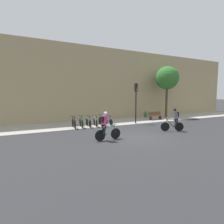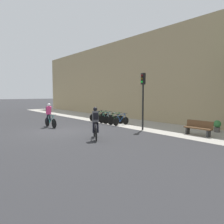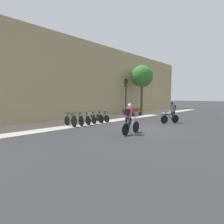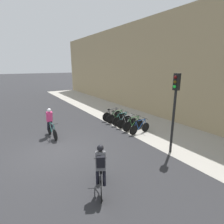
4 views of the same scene
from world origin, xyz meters
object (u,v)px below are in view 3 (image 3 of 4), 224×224
(cyclist_pink, at_px, (129,118))
(traffic_light_pole, at_px, (126,92))
(potted_plant, at_px, (124,111))
(cyclist_grey, at_px, (172,112))
(parked_bike_4, at_px, (97,118))
(parked_bike_1, at_px, (78,120))
(parked_bike_2, at_px, (84,119))
(parked_bike_3, at_px, (91,119))
(bench, at_px, (137,112))
(parked_bike_0, at_px, (70,121))
(parked_bike_5, at_px, (102,117))

(cyclist_pink, height_order, traffic_light_pole, traffic_light_pole)
(cyclist_pink, relative_size, potted_plant, 2.29)
(cyclist_pink, bearing_deg, cyclist_grey, 1.73)
(parked_bike_4, height_order, potted_plant, parked_bike_4)
(parked_bike_1, height_order, parked_bike_2, parked_bike_1)
(parked_bike_4, bearing_deg, potted_plant, 21.87)
(parked_bike_3, height_order, bench, parked_bike_3)
(parked_bike_0, height_order, parked_bike_5, parked_bike_0)
(parked_bike_1, xyz_separation_m, traffic_light_pole, (5.36, -0.40, 2.26))
(bench, bearing_deg, parked_bike_0, -175.18)
(cyclist_grey, distance_m, potted_plant, 8.10)
(parked_bike_0, bearing_deg, parked_bike_1, -0.03)
(cyclist_pink, relative_size, parked_bike_1, 1.02)
(traffic_light_pole, relative_size, potted_plant, 4.98)
(parked_bike_0, distance_m, parked_bike_3, 1.95)
(parked_bike_3, height_order, parked_bike_4, parked_bike_4)
(cyclist_pink, relative_size, parked_bike_2, 1.09)
(parked_bike_0, relative_size, potted_plant, 2.20)
(parked_bike_3, xyz_separation_m, traffic_light_pole, (4.06, -0.40, 2.29))
(parked_bike_1, relative_size, traffic_light_pole, 0.45)
(parked_bike_0, relative_size, parked_bike_3, 1.07)
(cyclist_pink, relative_size, parked_bike_3, 1.11)
(parked_bike_2, distance_m, parked_bike_4, 1.30)
(cyclist_grey, relative_size, parked_bike_4, 1.04)
(cyclist_pink, distance_m, potted_plant, 11.75)
(potted_plant, bearing_deg, cyclist_pink, -138.87)
(traffic_light_pole, xyz_separation_m, potted_plant, (3.58, 3.20, -2.24))
(bench, bearing_deg, parked_bike_1, -174.82)
(cyclist_pink, height_order, cyclist_grey, cyclist_pink)
(parked_bike_4, xyz_separation_m, bench, (6.84, 0.80, 0.06))
(cyclist_pink, relative_size, parked_bike_0, 1.04)
(parked_bike_4, bearing_deg, traffic_light_pole, -6.65)
(parked_bike_3, bearing_deg, potted_plant, 20.16)
(parked_bike_3, relative_size, parked_bike_5, 0.97)
(cyclist_pink, height_order, parked_bike_5, cyclist_pink)
(parked_bike_5, distance_m, potted_plant, 6.93)
(parked_bike_2, relative_size, parked_bike_5, 0.99)
(parked_bike_5, xyz_separation_m, bench, (6.19, 0.80, 0.09))
(parked_bike_3, bearing_deg, parked_bike_0, 179.97)
(traffic_light_pole, bearing_deg, parked_bike_5, 171.83)
(cyclist_pink, height_order, parked_bike_2, cyclist_pink)
(parked_bike_5, relative_size, potted_plant, 2.12)
(bench, bearing_deg, traffic_light_pole, -160.82)
(parked_bike_0, relative_size, traffic_light_pole, 0.44)
(parked_bike_1, height_order, parked_bike_4, parked_bike_1)
(parked_bike_2, distance_m, bench, 8.18)
(parked_bike_5, bearing_deg, parked_bike_2, 179.96)
(parked_bike_4, bearing_deg, cyclist_grey, -49.28)
(potted_plant, bearing_deg, cyclist_grey, -111.16)
(cyclist_grey, height_order, potted_plant, cyclist_grey)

